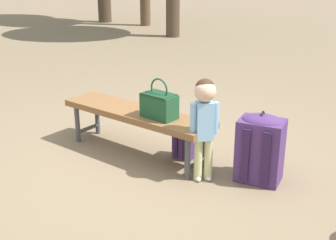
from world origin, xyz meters
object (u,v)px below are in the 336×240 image
at_px(handbag, 159,104).
at_px(backpack_large, 260,146).
at_px(park_bench, 136,116).
at_px(child_standing, 204,114).
at_px(backpack_small, 184,142).

bearing_deg(handbag, backpack_large, 19.65).
distance_m(park_bench, handbag, 0.35).
xyz_separation_m(child_standing, backpack_large, (0.36, 0.31, -0.28)).
relative_size(handbag, backpack_small, 1.12).
bearing_deg(child_standing, backpack_large, 40.61).
relative_size(child_standing, backpack_small, 2.74).
bearing_deg(park_bench, child_standing, -0.76).
bearing_deg(handbag, park_bench, 178.34).
bearing_deg(child_standing, handbag, 179.78).
height_order(park_bench, backpack_small, park_bench).
height_order(park_bench, backpack_large, backpack_large).
height_order(handbag, backpack_small, handbag).
height_order(park_bench, handbag, handbag).
xyz_separation_m(handbag, backpack_large, (0.87, 0.31, -0.26)).
relative_size(park_bench, handbag, 4.40).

